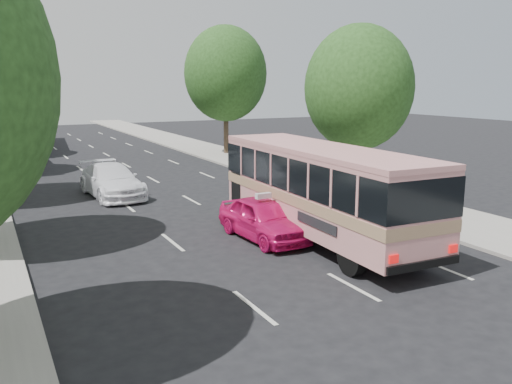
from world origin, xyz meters
TOP-DOWN VIEW (x-y plane):
  - ground at (0.00, 0.00)m, footprint 120.00×120.00m
  - sidewalk_right at (8.50, 20.00)m, footprint 4.00×90.00m
  - tree_right_near at (8.78, 7.94)m, footprint 5.10×5.10m
  - tree_right_far at (9.08, 23.94)m, footprint 6.00×6.00m
  - pink_bus at (2.67, 2.06)m, footprint 2.78×9.98m
  - pink_taxi at (1.00, 3.00)m, footprint 1.88×4.23m
  - white_pickup at (-2.00, 12.48)m, footprint 2.41×5.30m
  - tour_coach_rear at (-4.50, 35.92)m, footprint 4.16×13.35m
  - taxi_roof_sign at (1.00, 3.00)m, footprint 0.56×0.21m

SIDE VIEW (x-z plane):
  - ground at x=0.00m, z-range 0.00..0.00m
  - sidewalk_right at x=8.50m, z-range 0.00..0.12m
  - pink_taxi at x=1.00m, z-range 0.00..1.41m
  - white_pickup at x=-2.00m, z-range 0.00..1.50m
  - taxi_roof_sign at x=1.00m, z-range 1.41..1.59m
  - pink_bus at x=2.67m, z-range 0.39..3.55m
  - tour_coach_rear at x=-4.50m, z-range 0.40..4.33m
  - tree_right_near at x=8.78m, z-range 1.23..9.18m
  - tree_right_far at x=9.08m, z-range 1.45..10.80m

